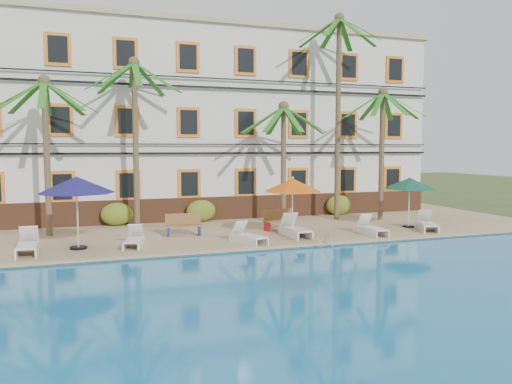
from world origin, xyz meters
name	(u,v)px	position (x,y,z in m)	size (l,w,h in m)	color
ground	(264,250)	(0.00, 0.00, 0.00)	(100.00, 100.00, 0.00)	#384C23
pool_deck	(229,228)	(0.00, 5.00, 0.12)	(30.00, 12.00, 0.25)	tan
swimming_pool	(357,299)	(0.00, -7.00, 0.10)	(26.00, 12.00, 0.20)	#1772AE
pool_coping	(272,247)	(0.00, -0.90, 0.28)	(30.00, 0.35, 0.06)	tan
hotel_building	(204,123)	(0.00, 9.98, 5.37)	(25.40, 6.44, 10.22)	silver
palm_a	(46,132)	(-7.98, 4.67, 4.64)	(4.29, 4.29, 6.73)	brown
palm_b	(135,119)	(-4.27, 5.43, 5.27)	(4.29, 4.29, 7.81)	brown
palm_c	(284,143)	(2.64, 4.51, 4.18)	(4.29, 4.29, 5.96)	brown
palm_d	(338,92)	(5.89, 5.11, 6.80)	(4.29, 4.29, 10.52)	brown
palm_e	(382,134)	(7.97, 4.25, 4.67)	(4.29, 4.29, 6.78)	brown
shrub_left	(117,214)	(-5.10, 6.60, 0.80)	(1.50, 0.90, 1.10)	#1C5E1B
shrub_mid	(201,211)	(-0.99, 6.60, 0.80)	(1.50, 0.90, 1.10)	#1C5E1B
shrub_right	(339,205)	(6.83, 6.60, 0.80)	(1.50, 0.90, 1.10)	#1C5E1B
umbrella_blue	(77,185)	(-6.79, 1.29, 2.60)	(2.75, 2.75, 2.75)	black
umbrella_red	(293,185)	(1.72, 1.24, 2.39)	(2.51, 2.51, 2.51)	black
umbrella_green	(410,184)	(7.83, 1.65, 2.30)	(2.41, 2.41, 2.41)	black
lounger_a	(28,245)	(-8.46, 1.03, 0.55)	(0.72, 1.94, 0.91)	white
lounger_b	(134,240)	(-4.82, 1.10, 0.51)	(0.97, 1.77, 0.79)	white
lounger_c	(248,236)	(-0.54, 0.36, 0.52)	(1.17, 1.86, 0.83)	white
lounger_d	(295,229)	(1.77, 1.08, 0.56)	(0.75, 2.04, 0.96)	white
lounger_e	(371,228)	(5.05, 0.43, 0.52)	(0.66, 1.79, 0.84)	white
lounger_f	(427,224)	(8.09, 0.64, 0.53)	(1.41, 1.96, 0.88)	white
bench_left	(184,225)	(-2.59, 2.85, 0.72)	(1.54, 0.62, 0.93)	olive
bench_right	(278,219)	(1.77, 2.98, 0.72)	(1.57, 0.78, 0.93)	olive
pool_ladder	(322,245)	(2.02, -1.00, 0.25)	(0.54, 0.74, 0.74)	silver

